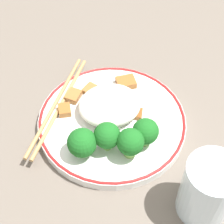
# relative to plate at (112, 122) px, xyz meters

# --- Properties ---
(ground_plane) EXTENTS (3.00, 3.00, 0.00)m
(ground_plane) POSITION_rel_plate_xyz_m (0.00, 0.00, -0.01)
(ground_plane) COLOR #665B51
(plate) EXTENTS (0.26, 0.26, 0.02)m
(plate) POSITION_rel_plate_xyz_m (0.00, 0.00, 0.00)
(plate) COLOR white
(plate) RESTS_ON ground_plane
(rice_mound) EXTENTS (0.11, 0.10, 0.04)m
(rice_mound) POSITION_rel_plate_xyz_m (0.00, 0.02, 0.03)
(rice_mound) COLOR white
(rice_mound) RESTS_ON plate
(broccoli_back_left) EXTENTS (0.05, 0.05, 0.05)m
(broccoli_back_left) POSITION_rel_plate_xyz_m (-0.06, -0.06, 0.04)
(broccoli_back_left) COLOR #72AD4C
(broccoli_back_left) RESTS_ON plate
(broccoli_back_center) EXTENTS (0.04, 0.04, 0.06)m
(broccoli_back_center) POSITION_rel_plate_xyz_m (-0.02, -0.05, 0.04)
(broccoli_back_center) COLOR #72AD4C
(broccoli_back_center) RESTS_ON plate
(broccoli_back_right) EXTENTS (0.04, 0.04, 0.06)m
(broccoli_back_right) POSITION_rel_plate_xyz_m (0.01, -0.08, 0.04)
(broccoli_back_right) COLOR #72AD4C
(broccoli_back_right) RESTS_ON plate
(broccoli_mid_left) EXTENTS (0.04, 0.04, 0.05)m
(broccoli_mid_left) POSITION_rel_plate_xyz_m (0.04, -0.06, 0.04)
(broccoli_mid_left) COLOR #72AD4C
(broccoli_mid_left) RESTS_ON plate
(meat_near_front) EXTENTS (0.03, 0.03, 0.01)m
(meat_near_front) POSITION_rel_plate_xyz_m (0.05, 0.07, 0.01)
(meat_near_front) COLOR #995B28
(meat_near_front) RESTS_ON plate
(meat_near_left) EXTENTS (0.02, 0.03, 0.01)m
(meat_near_left) POSITION_rel_plate_xyz_m (-0.08, 0.04, 0.01)
(meat_near_left) COLOR #995B28
(meat_near_left) RESTS_ON plate
(meat_near_right) EXTENTS (0.03, 0.03, 0.01)m
(meat_near_right) POSITION_rel_plate_xyz_m (-0.03, 0.04, 0.01)
(meat_near_right) COLOR #995B28
(meat_near_right) RESTS_ON plate
(meat_near_back) EXTENTS (0.05, 0.05, 0.01)m
(meat_near_back) POSITION_rel_plate_xyz_m (-0.02, 0.07, 0.01)
(meat_near_back) COLOR #9E6633
(meat_near_back) RESTS_ON plate
(meat_on_rice_edge) EXTENTS (0.04, 0.04, 0.01)m
(meat_on_rice_edge) POSITION_rel_plate_xyz_m (-0.06, 0.07, 0.01)
(meat_on_rice_edge) COLOR #9E6633
(meat_on_rice_edge) RESTS_ON plate
(meat_mid_left) EXTENTS (0.03, 0.03, 0.01)m
(meat_mid_left) POSITION_rel_plate_xyz_m (0.04, 0.00, 0.01)
(meat_mid_left) COLOR brown
(meat_mid_left) RESTS_ON plate
(chopsticks) EXTENTS (0.14, 0.21, 0.01)m
(chopsticks) POSITION_rel_plate_xyz_m (-0.09, 0.05, 0.01)
(chopsticks) COLOR #AD8451
(chopsticks) RESTS_ON plate
(drinking_glass) EXTENTS (0.08, 0.08, 0.11)m
(drinking_glass) POSITION_rel_plate_xyz_m (0.09, -0.18, 0.04)
(drinking_glass) COLOR silver
(drinking_glass) RESTS_ON ground_plane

